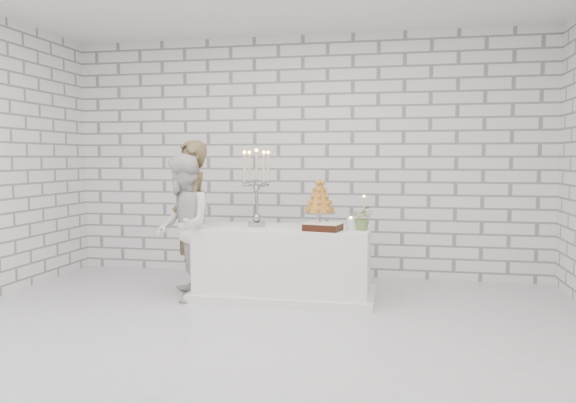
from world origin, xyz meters
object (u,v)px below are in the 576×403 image
at_px(bride, 183,227).
at_px(groom, 191,218).
at_px(croquembouche, 320,203).
at_px(cake_table, 284,262).
at_px(candelabra, 257,188).

bearing_deg(bride, groom, 158.20).
relative_size(groom, croquembouche, 3.20).
relative_size(cake_table, croquembouche, 3.44).
xyz_separation_m(cake_table, candelabra, (-0.30, 0.01, 0.79)).
bearing_deg(candelabra, groom, -175.47).
height_order(groom, bride, groom).
bearing_deg(groom, cake_table, 63.62).
relative_size(cake_table, candelabra, 2.16).
relative_size(groom, bride, 1.10).
xyz_separation_m(groom, candelabra, (0.72, 0.06, 0.33)).
bearing_deg(bride, candelabra, 91.04).
distance_m(cake_table, groom, 1.12).
distance_m(groom, candelabra, 0.79).
bearing_deg(candelabra, bride, -157.47).
xyz_separation_m(cake_table, groom, (-1.02, -0.04, 0.46)).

